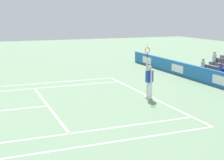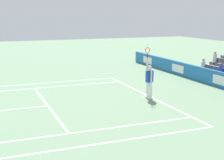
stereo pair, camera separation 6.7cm
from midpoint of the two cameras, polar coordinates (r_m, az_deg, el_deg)
The scene contains 9 objects.
line_baseline at distance 18.40m, azimuth 6.27°, elevation -2.69°, with size 10.97×0.10×0.01m, color white.
line_service at distance 16.63m, azimuth -10.76°, elevation -4.34°, with size 8.23×0.10×0.01m, color white.
line_singles_sideline_left at distance 20.52m, azimuth -14.20°, elevation -1.51°, with size 0.10×11.89×0.01m, color white.
line_singles_sideline_right at distance 12.71m, azimuth -9.21°, elevation -9.27°, with size 0.10×11.89×0.01m, color white.
line_doubles_sideline_left at distance 21.85m, azimuth -14.68°, elevation -0.76°, with size 0.10×11.89×0.01m, color white.
line_doubles_sideline_right at distance 11.46m, azimuth -7.70°, elevation -11.56°, with size 0.10×11.89×0.01m, color white.
line_centre_mark at distance 18.36m, azimuth 6.00°, elevation -2.72°, with size 0.10×0.20×0.01m, color white.
sponsor_barrier at distance 21.05m, azimuth 18.41°, elevation -0.07°, with size 23.69×0.22×0.98m.
tennis_player at distance 17.61m, azimuth 6.49°, elevation -0.03°, with size 0.53×0.39×2.85m.
Camera 2 is at (-15.78, -3.53, 4.45)m, focal length 53.63 mm.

